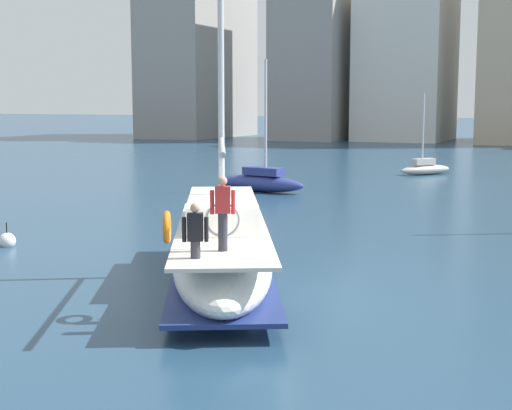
{
  "coord_description": "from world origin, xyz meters",
  "views": [
    {
      "loc": [
        7.62,
        -15.55,
        4.58
      ],
      "look_at": [
        -0.8,
        2.75,
        1.8
      ],
      "focal_mm": 52.78,
      "sensor_mm": 36.0,
      "label": 1
    }
  ],
  "objects": [
    {
      "name": "main_sailboat",
      "position": [
        -0.84,
        0.81,
        0.91
      ],
      "size": [
        6.57,
        9.62,
        12.47
      ],
      "color": "white",
      "rests_on": "ground"
    },
    {
      "name": "mooring_buoy",
      "position": [
        -9.46,
        2.56,
        0.16
      ],
      "size": [
        0.54,
        0.54,
        0.87
      ],
      "color": "silver",
      "rests_on": "ground"
    },
    {
      "name": "moored_cutter_right",
      "position": [
        -2.42,
        31.73,
        0.43
      ],
      "size": [
        3.02,
        3.63,
        5.08
      ],
      "color": "#B7B2A8",
      "rests_on": "ground"
    },
    {
      "name": "waterfront_buildings",
      "position": [
        -4.31,
        72.5,
        10.73
      ],
      "size": [
        89.08,
        20.86,
        27.65
      ],
      "color": "gray",
      "rests_on": "ground"
    },
    {
      "name": "moored_sloop_near",
      "position": [
        -8.19,
        19.25,
        0.55
      ],
      "size": [
        5.39,
        2.11,
        6.66
      ],
      "color": "navy",
      "rests_on": "ground"
    },
    {
      "name": "ground_plane",
      "position": [
        0.0,
        0.0,
        0.0
      ],
      "size": [
        400.0,
        400.0,
        0.0
      ],
      "primitive_type": "plane",
      "color": "navy"
    }
  ]
}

